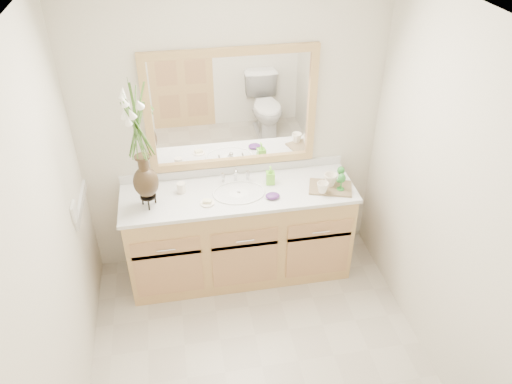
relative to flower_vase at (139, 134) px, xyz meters
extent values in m
plane|color=#BFB6A3|center=(0.69, -0.95, -1.44)|extent=(2.60, 2.60, 0.00)
cube|color=white|center=(0.69, -0.95, 0.96)|extent=(2.40, 2.60, 0.02)
cube|color=beige|center=(0.69, 0.35, -0.24)|extent=(2.40, 0.02, 2.40)
cube|color=beige|center=(-0.51, -0.95, -0.24)|extent=(0.02, 2.60, 2.40)
cube|color=beige|center=(1.89, -0.95, -0.24)|extent=(0.02, 2.60, 2.40)
cube|color=tan|center=(0.69, 0.06, -1.04)|extent=(1.80, 0.55, 0.80)
cube|color=silver|center=(0.69, 0.06, -0.62)|extent=(1.84, 0.57, 0.03)
ellipsoid|color=white|center=(0.69, 0.04, -0.66)|extent=(0.38, 0.30, 0.12)
cylinder|color=silver|center=(0.69, 0.22, -0.55)|extent=(0.02, 0.02, 0.11)
cylinder|color=silver|center=(0.59, 0.22, -0.57)|extent=(0.02, 0.02, 0.08)
cylinder|color=silver|center=(0.79, 0.22, -0.57)|extent=(0.02, 0.02, 0.08)
cube|color=white|center=(0.69, 0.33, -0.03)|extent=(1.20, 0.01, 0.85)
cube|color=tan|center=(0.69, 0.32, 0.42)|extent=(1.32, 0.04, 0.06)
cube|color=tan|center=(0.69, 0.32, -0.49)|extent=(1.32, 0.04, 0.06)
cube|color=tan|center=(0.06, 0.32, -0.03)|extent=(0.06, 0.04, 0.85)
cube|color=tan|center=(1.32, 0.32, -0.03)|extent=(0.06, 0.04, 0.85)
cube|color=white|center=(-0.50, -0.19, -0.46)|extent=(0.02, 0.12, 0.12)
cylinder|color=black|center=(0.00, 0.00, -0.52)|extent=(0.12, 0.12, 0.01)
ellipsoid|color=black|center=(0.00, 0.00, -0.39)|extent=(0.19, 0.19, 0.24)
cylinder|color=black|center=(0.00, 0.00, -0.24)|extent=(0.08, 0.08, 0.11)
cylinder|color=#4C7A33|center=(0.00, 0.00, 0.04)|extent=(0.07, 0.07, 0.44)
cylinder|color=white|center=(0.25, 0.14, -0.57)|extent=(0.07, 0.07, 0.08)
cylinder|color=white|center=(0.43, -0.06, -0.60)|extent=(0.11, 0.11, 0.01)
cube|color=beige|center=(0.43, -0.06, -0.58)|extent=(0.07, 0.06, 0.02)
imported|color=#72D432|center=(0.96, 0.14, -0.54)|extent=(0.07, 0.07, 0.14)
ellipsoid|color=#4C2267|center=(0.93, -0.07, -0.59)|extent=(0.13, 0.12, 0.04)
cube|color=brown|center=(1.41, -0.02, -0.60)|extent=(0.38, 0.31, 0.02)
imported|color=white|center=(1.32, -0.08, -0.55)|extent=(0.11, 0.11, 0.09)
imported|color=white|center=(1.41, 0.00, -0.54)|extent=(0.15, 0.15, 0.11)
cylinder|color=#297B2D|center=(1.48, -0.07, -0.59)|extent=(0.06, 0.06, 0.01)
cylinder|color=#297B2D|center=(1.48, -0.07, -0.54)|extent=(0.01, 0.01, 0.09)
ellipsoid|color=#297B2D|center=(1.48, -0.07, -0.49)|extent=(0.06, 0.06, 0.08)
cylinder|color=#297B2D|center=(1.51, 0.04, -0.59)|extent=(0.06, 0.06, 0.01)
cylinder|color=#297B2D|center=(1.51, 0.04, -0.55)|extent=(0.01, 0.01, 0.08)
ellipsoid|color=#297B2D|center=(1.51, 0.04, -0.49)|extent=(0.06, 0.06, 0.07)
camera|label=1|loc=(0.25, -3.12, 1.61)|focal=35.00mm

